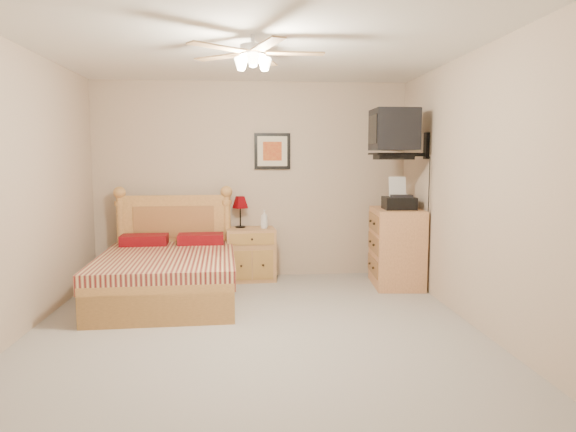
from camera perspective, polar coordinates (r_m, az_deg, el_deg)
name	(u,v)px	position (r m, az deg, el deg)	size (l,w,h in m)	color
floor	(255,332)	(4.65, -3.72, -12.79)	(4.50, 4.50, 0.00)	gray
ceiling	(253,40)	(4.49, -3.96, 18.90)	(4.00, 4.50, 0.04)	white
wall_back	(251,180)	(6.64, -4.09, 4.00)	(4.00, 0.04, 2.50)	tan
wall_front	(261,225)	(2.16, -3.07, -0.95)	(4.00, 0.04, 2.50)	tan
wall_left	(11,192)	(4.81, -28.44, 2.34)	(0.04, 4.50, 2.50)	tan
wall_right	(480,190)	(4.85, 20.53, 2.74)	(0.04, 4.50, 2.50)	tan
bed	(167,246)	(5.65, -13.33, -3.24)	(1.40, 1.84, 1.19)	#A7753E
nightstand	(251,254)	(6.50, -4.19, -4.24)	(0.60, 0.45, 0.65)	#A57548
table_lamp	(240,212)	(6.52, -5.33, 0.45)	(0.22, 0.22, 0.40)	#5F0106
lotion_bottle	(264,219)	(6.42, -2.65, -0.36)	(0.09, 0.09, 0.23)	silver
framed_picture	(272,151)	(6.63, -1.76, 7.21)	(0.46, 0.04, 0.46)	black
dresser	(396,247)	(6.31, 11.96, -3.41)	(0.55, 0.79, 0.93)	#9D6542
fax_machine	(399,193)	(6.17, 12.27, 2.50)	(0.36, 0.38, 0.38)	black
magazine_lower	(389,206)	(6.46, 11.12, 1.10)	(0.18, 0.24, 0.02)	#B9AB91
magazine_upper	(389,204)	(6.48, 11.13, 1.31)	(0.21, 0.29, 0.02)	gray
wall_tv	(407,133)	(6.01, 13.08, 8.94)	(0.56, 0.46, 0.58)	black
ceiling_fan	(253,53)	(4.27, -3.92, 17.65)	(1.14, 1.14, 0.28)	white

